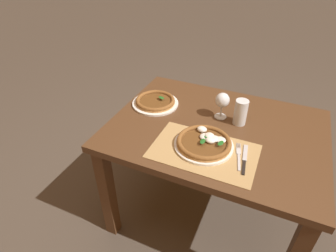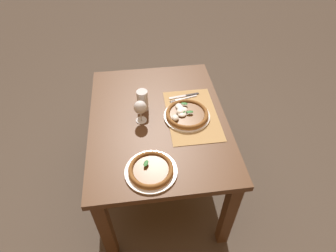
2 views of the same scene
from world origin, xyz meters
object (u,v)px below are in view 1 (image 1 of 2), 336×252
(wine_glass, at_px, (222,101))
(fork, at_px, (239,156))
(pizza_far, at_px, (155,102))
(pint_glass, at_px, (241,113))
(knife, at_px, (245,159))
(pizza_near, at_px, (204,142))

(wine_glass, bearing_deg, fork, -60.01)
(pizza_far, relative_size, pint_glass, 1.97)
(wine_glass, bearing_deg, pizza_far, -176.34)
(knife, bearing_deg, pizza_far, 154.97)
(pint_glass, height_order, knife, pint_glass)
(wine_glass, height_order, fork, wine_glass)
(fork, relative_size, knife, 0.92)
(pizza_near, height_order, pint_glass, pint_glass)
(pint_glass, xyz_separation_m, knife, (0.09, -0.29, -0.06))
(pizza_near, xyz_separation_m, pint_glass, (0.12, 0.27, 0.05))
(pizza_near, distance_m, knife, 0.21)
(pizza_far, height_order, fork, pizza_far)
(wine_glass, distance_m, pint_glass, 0.12)
(pizza_near, xyz_separation_m, fork, (0.18, -0.01, -0.02))
(wine_glass, xyz_separation_m, fork, (0.17, -0.30, -0.10))
(pint_glass, bearing_deg, knife, -72.55)
(pizza_far, xyz_separation_m, knife, (0.61, -0.29, -0.01))
(pint_glass, bearing_deg, pizza_near, -113.13)
(pizza_far, relative_size, knife, 1.32)
(pizza_far, height_order, knife, pizza_far)
(pizza_near, height_order, wine_glass, wine_glass)
(pint_glass, height_order, fork, pint_glass)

